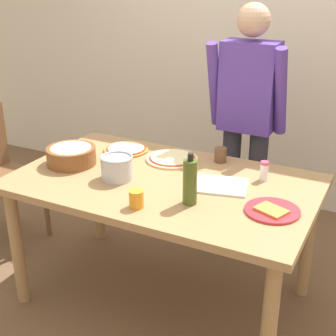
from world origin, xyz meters
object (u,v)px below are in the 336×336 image
Objects in this scene: pizza_raw_on_board at (172,158)px; dining_table at (164,195)px; popcorn_bowl at (71,154)px; cup_small_brown at (221,155)px; pizza_cooked_on_tray at (126,149)px; steel_pot at (117,167)px; salt_shaker at (264,171)px; person_cook at (247,116)px; plate_with_slice at (272,210)px; olive_oil_bottle at (190,182)px; cutting_board_white at (218,185)px; cup_orange at (136,199)px.

dining_table is at bearing -72.39° from pizza_raw_on_board.
popcorn_bowl is 3.29× the size of cup_small_brown.
steel_pot is at bearing -64.85° from pizza_cooked_on_tray.
pizza_raw_on_board is at bearing -158.66° from cup_small_brown.
cup_small_brown is 0.80× the size of salt_shaker.
plate_with_slice is at bearing -64.07° from person_cook.
steel_pot is at bearing -179.62° from plate_with_slice.
pizza_raw_on_board is 0.58m from popcorn_bowl.
olive_oil_bottle reaches higher than cup_small_brown.
cutting_board_white is at bearing 155.44° from plate_with_slice.
popcorn_bowl is 1.08m from salt_shaker.
person_cook is 6.23× the size of plate_with_slice.
steel_pot reaches higher than pizza_cooked_on_tray.
steel_pot is at bearing -9.51° from popcorn_bowl.
plate_with_slice is at bearing -20.25° from pizza_cooked_on_tray.
cup_orange is at bearing -79.30° from pizza_raw_on_board.
popcorn_bowl is (-0.49, -0.31, 0.05)m from pizza_raw_on_board.
olive_oil_bottle is 2.42× the size of salt_shaker.
plate_with_slice is at bearing 22.29° from cup_orange.
cutting_board_white is (-0.19, -0.18, -0.05)m from salt_shaker.
person_cook reaches higher than cup_small_brown.
cup_orange reaches higher than dining_table.
person_cook reaches higher than plate_with_slice.
person_cook is 0.40m from cup_small_brown.
cup_orange is at bearing -127.94° from salt_shaker.
person_cook is 19.06× the size of cup_small_brown.
salt_shaker is at bearing 60.43° from olive_oil_bottle.
cutting_board_white is at bearing 11.25° from dining_table.
pizza_cooked_on_tray is 0.89m from salt_shaker.
person_cook reaches higher than steel_pot.
person_cook is 15.28× the size of salt_shaker.
person_cook is 6.33× the size of olive_oil_bottle.
person_cook is 0.96m from steel_pot.
popcorn_bowl is at bearing 177.48° from plate_with_slice.
cup_orange is at bearing -157.71° from plate_with_slice.
dining_table is 0.29m from steel_pot.
salt_shaker is (0.27, -0.52, -0.13)m from person_cook.
pizza_cooked_on_tray is 0.73m from cutting_board_white.
pizza_cooked_on_tray is 1.08× the size of olive_oil_bottle.
salt_shaker reaches higher than cup_small_brown.
plate_with_slice is 0.93× the size of popcorn_bowl.
cup_small_brown is (-0.06, 0.56, -0.07)m from olive_oil_bottle.
cutting_board_white is (0.52, 0.16, -0.06)m from steel_pot.
popcorn_bowl is at bearing -165.07° from salt_shaker.
cup_small_brown is 0.28× the size of cutting_board_white.
plate_with_slice is 3.06× the size of cup_orange.
cup_small_brown reaches higher than plate_with_slice.
person_cook is 0.96m from plate_with_slice.
person_cook is 0.79m from pizza_cooked_on_tray.
steel_pot reaches higher than dining_table.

